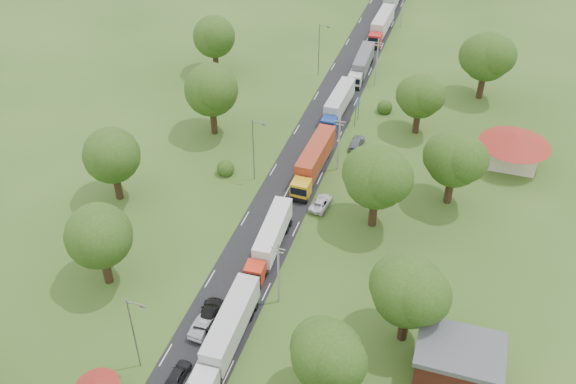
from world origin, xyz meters
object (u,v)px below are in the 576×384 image
at_px(truck_0, 228,332).
at_px(car_lane_mid, 205,323).
at_px(car_lane_front, 178,375).
at_px(info_sign, 357,107).

height_order(truck_0, car_lane_mid, truck_0).
height_order(car_lane_front, car_lane_mid, car_lane_mid).
distance_m(info_sign, car_lane_front, 55.72).
height_order(info_sign, car_lane_mid, info_sign).
bearing_deg(car_lane_front, info_sign, -94.41).
distance_m(truck_0, car_lane_mid, 3.91).
relative_size(info_sign, truck_0, 0.28).
xyz_separation_m(truck_0, car_lane_front, (-3.36, -5.57, -1.49)).
bearing_deg(info_sign, truck_0, -93.27).
relative_size(truck_0, car_lane_front, 3.72).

